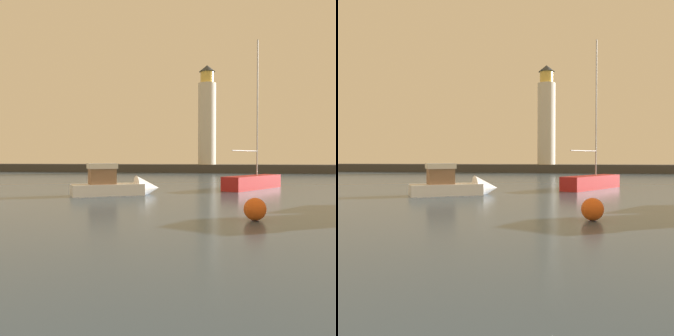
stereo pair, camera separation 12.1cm
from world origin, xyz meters
TOP-DOWN VIEW (x-y plane):
  - ground_plane at (0.00, 36.72)m, footprint 220.32×220.32m
  - breakwater at (0.00, 73.44)m, footprint 92.45×5.32m
  - lighthouse at (-1.93, 73.44)m, footprint 3.34×3.34m
  - motorboat_0 at (-5.73, 28.05)m, footprint 6.89×5.03m
  - sailboat_moored at (4.58, 35.42)m, footprint 5.61×7.58m
  - mooring_buoy at (3.75, 17.25)m, footprint 1.03×1.03m

SIDE VIEW (x-z plane):
  - ground_plane at x=0.00m, z-range 0.00..0.00m
  - mooring_buoy at x=3.75m, z-range 0.00..1.03m
  - sailboat_moored at x=4.58m, z-range -6.12..7.50m
  - motorboat_0 at x=-5.73m, z-range -0.75..2.19m
  - breakwater at x=0.00m, z-range 0.00..1.51m
  - lighthouse at x=-1.93m, z-range 1.02..19.57m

